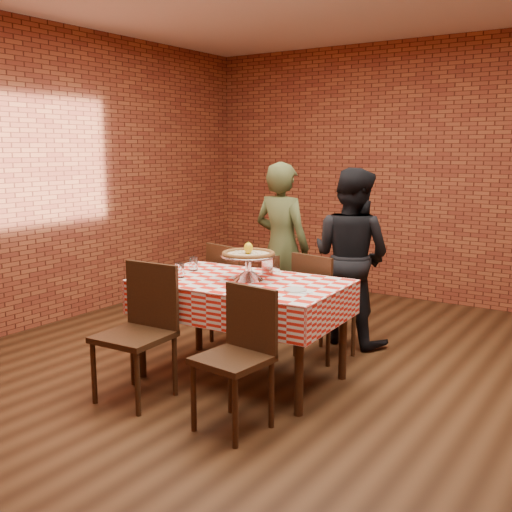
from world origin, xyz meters
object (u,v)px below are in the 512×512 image
Objects in this scene: diner_olive at (282,247)px; condiment_caddy at (271,265)px; water_glass_right at (194,264)px; pizza at (248,255)px; diner_black at (351,257)px; table at (242,330)px; chair_near_right at (232,361)px; pizza_stand at (248,268)px; chair_near_left at (134,335)px; water_glass_left at (180,270)px; chair_far_left at (240,293)px; chair_far_right at (325,305)px.

condiment_caddy is at bearing 120.54° from diner_olive.
pizza is at bearing -4.17° from water_glass_right.
diner_black is (0.72, -0.01, -0.02)m from diner_olive.
chair_near_right reaches higher than table.
table is at bearing -136.86° from pizza_stand.
chair_near_left is 2.12m from diner_black.
pizza_stand is 1.24m from diner_black.
water_glass_right is 0.12× the size of chair_near_right.
pizza_stand is at bearing 24.69° from water_glass_left.
water_glass_left is 0.95m from chair_far_left.
pizza_stand is at bearing -92.26° from condiment_caddy.
table is 1.35m from diner_black.
diner_black reaches higher than water_glass_right.
table is 0.68m from water_glass_right.
chair_near_left is at bearing -84.42° from water_glass_left.
water_glass_right is 1.43m from diner_black.
water_glass_left is 0.12× the size of chair_near_right.
chair_near_right is at bearing -62.09° from pizza_stand.
chair_near_right is (0.37, -1.01, -0.39)m from condiment_caddy.
pizza reaches higher than table.
pizza_stand is 0.96m from chair_near_left.
chair_far_left reaches higher than water_glass_right.
chair_far_right reaches higher than table.
diner_black is at bearing 99.85° from chair_near_right.
chair_near_left is (0.14, -0.81, -0.35)m from water_glass_right.
chair_near_right is 0.55× the size of diner_olive.
water_glass_left is 0.12× the size of chair_near_left.
chair_far_left is at bearing 126.29° from table.
chair_near_right is (0.96, -0.80, -0.37)m from water_glass_right.
diner_black is at bearing -132.08° from chair_far_left.
chair_far_right is (0.26, 0.74, -0.51)m from pizza.
condiment_caddy reaches higher than chair_far_right.
chair_near_left reaches higher than chair_far_left.
chair_far_left is at bearing 94.50° from water_glass_left.
water_glass_right is 0.89m from chair_near_left.
water_glass_right is at bearing -154.44° from condiment_caddy.
water_glass_right is 0.63m from condiment_caddy.
chair_far_right is at bearing 101.26° from chair_near_right.
chair_near_left is 1.06× the size of chair_near_right.
condiment_caddy is at bearing 115.65° from chair_near_right.
condiment_caddy is at bearing 84.17° from diner_black.
table is 13.87× the size of water_glass_left.
chair_far_right is at bearing -160.68° from chair_far_left.
chair_far_right reaches higher than water_glass_left.
water_glass_right is 0.07× the size of diner_olive.
water_glass_right is at bearing 107.47° from water_glass_left.
pizza_stand is 0.26× the size of diner_olive.
pizza_stand is at bearing 142.88° from chair_far_left.
chair_near_left is (0.05, -0.55, -0.35)m from water_glass_left.
table is 1.60× the size of chair_near_left.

